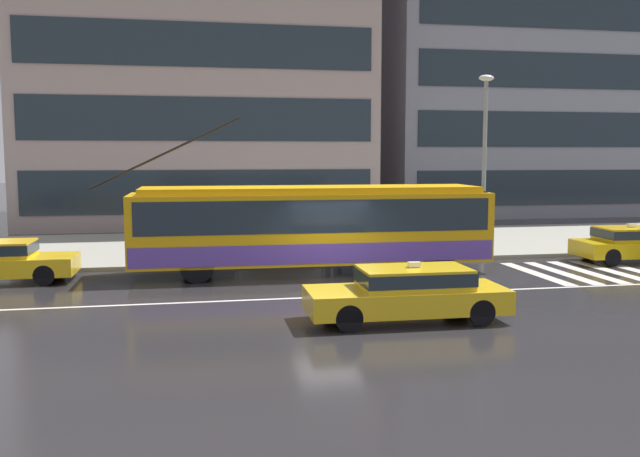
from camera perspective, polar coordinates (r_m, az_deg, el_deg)
name	(u,v)px	position (r m, az deg, el deg)	size (l,w,h in m)	color
ground_plane	(339,288)	(20.14, 1.58, -4.95)	(160.00, 160.00, 0.00)	#262326
sidewalk_slab	(292,245)	(29.11, -2.38, -1.35)	(80.00, 10.00, 0.14)	gray
crosswalk_stripe_edge_near	(536,273)	(23.59, 17.49, -3.58)	(0.44, 4.40, 0.01)	beige
crosswalk_stripe_inner_a	(561,273)	(24.03, 19.38, -3.47)	(0.44, 4.40, 0.01)	beige
crosswalk_stripe_center	(586,272)	(24.49, 21.21, -3.36)	(0.44, 4.40, 0.01)	beige
crosswalk_stripe_inner_b	(610,271)	(24.98, 22.96, -3.25)	(0.44, 4.40, 0.01)	beige
crosswalk_stripe_edge_far	(634,270)	(25.49, 24.64, -3.15)	(0.44, 4.40, 0.01)	beige
lane_centre_line	(348,296)	(19.00, 2.37, -5.63)	(72.00, 0.14, 0.01)	silver
trolleybus	(312,225)	(22.41, -0.67, 0.25)	(12.71, 2.77, 5.05)	#E5A30F
taxi_oncoming_near	(409,291)	(16.24, 7.41, -5.19)	(4.70, 1.80, 1.39)	gold
taxi_ahead_of_bus	(634,243)	(27.32, 24.61, -1.07)	(4.32, 2.03, 1.39)	gold
bus_shelter	(282,204)	(26.10, -3.18, 2.01)	(3.77, 1.80, 2.43)	gray
pedestrian_at_shelter	(394,227)	(26.90, 6.15, 0.13)	(0.41, 0.41, 1.58)	#223349
pedestrian_approaching_curb	(341,210)	(27.14, 1.78, 1.58)	(1.31, 1.31, 2.01)	navy
pedestrian_walking_past	(379,212)	(25.43, 4.95, 1.37)	(1.48, 1.48, 2.00)	black
street_lamp	(485,148)	(27.07, 13.51, 6.50)	(0.60, 0.32, 6.73)	gray
office_tower_corner_left	(197,33)	(43.80, -10.20, 15.69)	(18.96, 16.23, 22.35)	#A28E8C
office_tower_corner_right	(561,27)	(50.39, 19.42, 15.52)	(25.25, 10.64, 24.67)	gray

